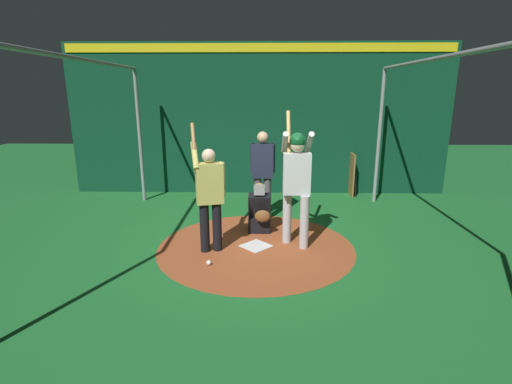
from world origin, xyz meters
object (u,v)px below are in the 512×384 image
Objects in this scene: visitor at (209,193)px; home_plate at (256,246)px; umpire at (263,171)px; bat_rack at (352,176)px; catcher at (260,213)px; batter at (296,178)px; baseball_0 at (209,263)px.

home_plate is at bearing 87.98° from visitor.
umpire is at bearing 176.14° from home_plate.
bat_rack reaches higher than home_plate.
umpire is 1.83m from visitor.
catcher reaches higher than home_plate.
batter is 1.48m from umpire.
visitor is at bearing -40.84° from bat_rack.
batter is (-0.10, 0.65, 1.16)m from home_plate.
bat_rack reaches higher than catcher.
visitor is (0.89, -0.78, 0.61)m from catcher.
visitor is 1.94× the size of bat_rack.
umpire is 23.95× the size of baseball_0.
batter is 1.19m from catcher.
umpire reaches higher than home_plate.
baseball_0 is at bearing -58.50° from batter.
home_plate is at bearing -3.86° from umpire.
bat_rack is at bearing 124.26° from visitor.
baseball_0 is at bearing -36.41° from bat_rack.
batter is 3.72m from bat_rack.
bat_rack is 14.20× the size of baseball_0.
catcher is at bearing 152.88° from baseball_0.
umpire is 0.87× the size of visitor.
home_plate is 1.22m from visitor.
visitor reaches higher than baseball_0.
umpire reaches higher than baseball_0.
visitor is (0.27, -1.39, -0.20)m from batter.
visitor is 27.62× the size of baseball_0.
visitor is (0.17, -0.73, 0.96)m from home_plate.
visitor reaches higher than home_plate.
visitor reaches higher than bat_rack.
batter is 1.43m from visitor.
umpire is at bearing -49.49° from bat_rack.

